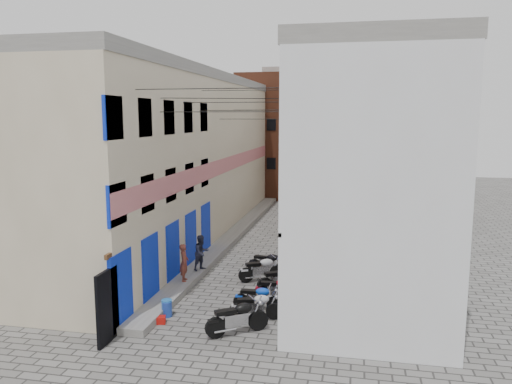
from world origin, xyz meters
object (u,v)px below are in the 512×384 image
Objects in this scene: motorcycle_d at (278,288)px; motorcycle_e at (282,277)px; motorcycle_b at (256,305)px; motorcycle_f at (262,268)px; motorcycle_g at (268,261)px; motorcycle_c at (258,296)px; water_jug_near at (167,309)px; water_jug_far at (167,308)px; red_crate at (160,320)px; person_b at (202,253)px; motorcycle_a at (237,316)px; person_a at (184,263)px.

motorcycle_e reaches higher than motorcycle_d.
motorcycle_b is at bearing -19.93° from motorcycle_d.
motorcycle_f is (-1.00, 2.11, 0.04)m from motorcycle_d.
motorcycle_d is 3.29m from motorcycle_g.
water_jug_near is at bearing -69.28° from motorcycle_c.
motorcycle_g is at bearing 63.99° from water_jug_far.
motorcycle_g is at bearing 66.49° from red_crate.
person_b is (-3.15, 4.05, 0.48)m from motorcycle_b.
water_jug_near reaches higher than red_crate.
motorcycle_d reaches higher than water_jug_near.
motorcycle_a is at bearing -18.20° from water_jug_near.
person_b is (-3.60, 1.30, 0.41)m from motorcycle_e.
water_jug_far is (-2.45, -4.16, -0.28)m from motorcycle_f.
motorcycle_f reaches higher than water_jug_near.
motorcycle_g reaches higher than motorcycle_c.
person_b is at bearing -154.85° from motorcycle_b.
person_a is at bearing -46.91° from motorcycle_g.
motorcycle_c is 1.10m from motorcycle_d.
water_jug_far is at bearing -70.37° from motorcycle_c.
motorcycle_d reaches higher than motorcycle_b.
motorcycle_e is (0.00, 1.00, 0.07)m from motorcycle_d.
motorcycle_e is at bearing 27.50° from motorcycle_g.
motorcycle_d is 1.00m from motorcycle_e.
motorcycle_d is at bearing 20.69° from motorcycle_g.
motorcycle_e is at bearing 13.82° from motorcycle_f.
motorcycle_a is 1.15× the size of motorcycle_b.
motorcycle_a is 1.01× the size of motorcycle_e.
motorcycle_d is 0.88× the size of motorcycle_e.
motorcycle_g reaches higher than water_jug_far.
motorcycle_f reaches higher than red_crate.
red_crate is (-2.89, -1.73, -0.38)m from motorcycle_c.
motorcycle_e reaches higher than red_crate.
water_jug_far is (-2.65, 0.91, -0.31)m from motorcycle_a.
motorcycle_e reaches higher than water_jug_far.
motorcycle_c is (-0.11, 0.81, -0.02)m from motorcycle_b.
motorcycle_e is 1.35× the size of person_b.
person_a is (-3.05, 3.78, 0.39)m from motorcycle_a.
water_jug_far reaches higher than water_jug_near.
motorcycle_d is at bearing 130.26° from motorcycle_a.
person_a is 1.49m from person_b.
water_jug_far is at bearing 90.00° from red_crate.
motorcycle_f reaches higher than water_jug_far.
red_crate is (-3.00, -0.92, -0.40)m from motorcycle_b.
motorcycle_e is at bearing 41.45° from water_jug_far.
motorcycle_f reaches higher than motorcycle_c.
motorcycle_g is at bearing -64.41° from person_a.
motorcycle_c is 3.76m from person_a.
motorcycle_d is 4.39m from red_crate.
water_jug_near is (-2.42, -4.21, -0.30)m from motorcycle_f.
person_a is (-3.84, 0.82, 0.47)m from motorcycle_d.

